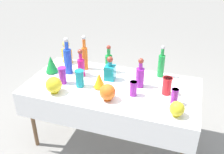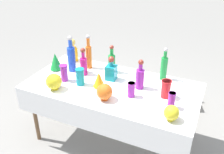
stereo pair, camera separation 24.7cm
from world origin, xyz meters
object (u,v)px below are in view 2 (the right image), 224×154
(round_bowl_1, at_px, (104,92))
(slender_vase_4, at_px, (172,100))
(square_decanter_1, at_px, (73,51))
(fluted_vase_0, at_px, (56,61))
(fluted_vase_1, at_px, (99,80))
(tall_bottle_0, at_px, (112,62))
(round_bowl_2, at_px, (171,113))
(square_decanter_0, at_px, (111,71))
(round_bowl_0, at_px, (54,82))
(slender_vase_1, at_px, (131,89))
(slender_vase_3, at_px, (80,76))
(tall_bottle_4, at_px, (71,57))
(tall_bottle_5, at_px, (89,55))
(slender_vase_2, at_px, (166,88))
(tall_bottle_2, at_px, (164,67))
(slender_vase_0, at_px, (64,72))
(tall_bottle_3, at_px, (140,77))
(cardboard_box_behind_left, at_px, (134,89))
(tall_bottle_1, at_px, (84,64))
(cardboard_box_behind_right, at_px, (175,96))

(round_bowl_1, bearing_deg, slender_vase_4, 12.07)
(square_decanter_1, bearing_deg, round_bowl_1, -39.80)
(fluted_vase_0, bearing_deg, fluted_vase_1, -13.12)
(tall_bottle_0, xyz_separation_m, round_bowl_2, (0.83, -0.59, -0.06))
(square_decanter_0, bearing_deg, round_bowl_0, -135.66)
(square_decanter_1, relative_size, slender_vase_4, 1.82)
(slender_vase_4, height_order, round_bowl_0, round_bowl_0)
(round_bowl_1, bearing_deg, fluted_vase_0, 157.43)
(square_decanter_0, bearing_deg, slender_vase_4, -19.64)
(slender_vase_1, height_order, round_bowl_1, round_bowl_1)
(slender_vase_3, relative_size, slender_vase_4, 1.16)
(tall_bottle_4, bearing_deg, tall_bottle_5, 47.43)
(slender_vase_2, height_order, round_bowl_0, slender_vase_2)
(tall_bottle_2, height_order, slender_vase_0, tall_bottle_2)
(tall_bottle_3, distance_m, slender_vase_2, 0.29)
(tall_bottle_0, bearing_deg, round_bowl_0, -122.14)
(tall_bottle_0, bearing_deg, cardboard_box_behind_left, 84.12)
(round_bowl_1, bearing_deg, slender_vase_0, 164.97)
(tall_bottle_0, height_order, fluted_vase_1, tall_bottle_0)
(tall_bottle_1, relative_size, fluted_vase_0, 1.60)
(tall_bottle_4, relative_size, round_bowl_1, 2.61)
(fluted_vase_0, relative_size, cardboard_box_behind_right, 0.33)
(square_decanter_0, height_order, slender_vase_4, square_decanter_0)
(tall_bottle_3, relative_size, fluted_vase_0, 1.59)
(tall_bottle_4, xyz_separation_m, fluted_vase_0, (-0.19, -0.05, -0.07))
(slender_vase_0, relative_size, slender_vase_4, 1.16)
(slender_vase_1, distance_m, cardboard_box_behind_left, 1.26)
(slender_vase_4, xyz_separation_m, round_bowl_1, (-0.61, -0.13, -0.00))
(round_bowl_0, bearing_deg, fluted_vase_0, 123.37)
(slender_vase_3, bearing_deg, fluted_vase_0, 157.36)
(square_decanter_0, xyz_separation_m, square_decanter_1, (-0.64, 0.24, 0.03))
(tall_bottle_3, relative_size, fluted_vase_1, 1.91)
(slender_vase_3, distance_m, cardboard_box_behind_right, 1.62)
(square_decanter_1, height_order, cardboard_box_behind_right, square_decanter_1)
(tall_bottle_1, distance_m, round_bowl_1, 0.57)
(square_decanter_0, bearing_deg, cardboard_box_behind_left, 90.26)
(tall_bottle_2, bearing_deg, cardboard_box_behind_left, 132.95)
(tall_bottle_3, relative_size, tall_bottle_5, 0.78)
(tall_bottle_5, bearing_deg, round_bowl_0, -98.19)
(slender_vase_3, xyz_separation_m, round_bowl_1, (0.36, -0.15, -0.01))
(fluted_vase_0, xyz_separation_m, fluted_vase_1, (0.64, -0.15, -0.02))
(square_decanter_1, relative_size, cardboard_box_behind_right, 0.48)
(slender_vase_1, height_order, round_bowl_2, slender_vase_1)
(tall_bottle_0, bearing_deg, slender_vase_2, -20.69)
(square_decanter_0, bearing_deg, tall_bottle_1, -175.56)
(slender_vase_1, height_order, slender_vase_3, slender_vase_3)
(tall_bottle_2, bearing_deg, fluted_vase_0, -166.09)
(tall_bottle_2, distance_m, square_decanter_0, 0.57)
(square_decanter_1, height_order, slender_vase_2, square_decanter_1)
(tall_bottle_5, height_order, round_bowl_0, tall_bottle_5)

